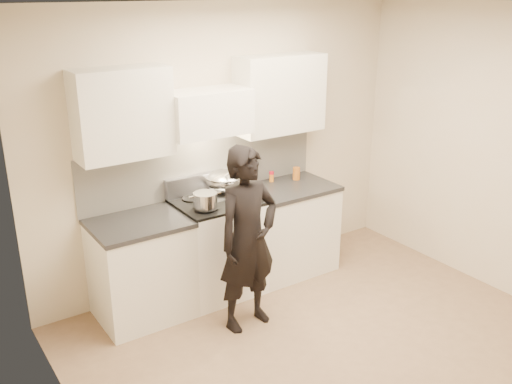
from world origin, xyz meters
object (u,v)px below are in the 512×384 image
(utensil_crock, at_px, (246,176))
(person, at_px, (248,239))
(wok, at_px, (225,180))
(stove, at_px, (218,246))
(counter_right, at_px, (287,228))

(utensil_crock, xyz_separation_m, person, (-0.55, -0.89, -0.21))
(wok, distance_m, person, 0.86)
(stove, distance_m, person, 0.73)
(utensil_crock, bearing_deg, person, -121.94)
(stove, bearing_deg, wok, 39.18)
(utensil_crock, relative_size, person, 0.21)
(person, bearing_deg, stove, 78.14)
(stove, relative_size, wok, 1.95)
(counter_right, bearing_deg, person, -144.55)
(stove, relative_size, person, 0.59)
(counter_right, height_order, person, person)
(person, bearing_deg, utensil_crock, 52.58)
(stove, xyz_separation_m, wok, (0.18, 0.14, 0.59))
(wok, xyz_separation_m, utensil_crock, (0.30, 0.10, -0.04))
(stove, relative_size, utensil_crock, 2.88)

